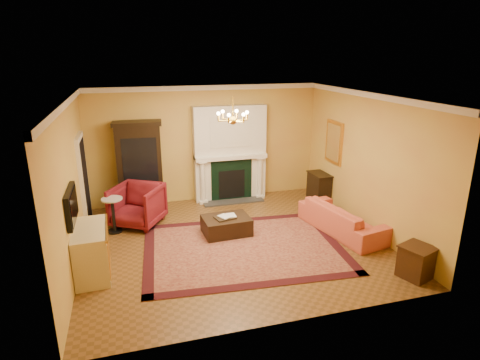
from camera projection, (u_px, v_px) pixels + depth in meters
name	position (u px, v px, depth m)	size (l,w,h in m)	color
floor	(234.00, 242.00, 8.39)	(6.00, 5.50, 0.02)	brown
ceiling	(233.00, 96.00, 7.47)	(6.00, 5.50, 0.02)	white
wall_back	(206.00, 144.00, 10.46)	(6.00, 0.02, 3.00)	gold
wall_front	(286.00, 230.00, 5.40)	(6.00, 0.02, 3.00)	gold
wall_left	(70.00, 187.00, 7.14)	(0.02, 5.50, 3.00)	gold
wall_right	(367.00, 162.00, 8.72)	(0.02, 5.50, 3.00)	gold
fireplace	(230.00, 155.00, 10.54)	(1.90, 0.70, 2.50)	silver
crown_molding	(221.00, 95.00, 8.37)	(6.00, 5.50, 0.12)	white
doorway	(84.00, 182.00, 8.85)	(0.08, 1.05, 2.10)	silver
tv_panel	(71.00, 206.00, 6.66)	(0.09, 0.95, 0.58)	black
gilt_mirror	(334.00, 142.00, 9.94)	(0.06, 0.76, 1.05)	gold
chandelier	(233.00, 117.00, 7.59)	(0.63, 0.55, 0.53)	gold
oriental_rug	(244.00, 248.00, 8.11)	(3.95, 2.96, 0.02)	#4E1010
china_cabinet	(140.00, 168.00, 9.90)	(1.06, 0.48, 2.12)	black
wingback_armchair	(137.00, 203.00, 9.08)	(1.00, 0.94, 1.03)	maroon
pedestal_table	(113.00, 213.00, 8.70)	(0.44, 0.44, 0.79)	black
commode	(92.00, 251.00, 7.05)	(0.56, 1.19, 0.88)	beige
coral_sofa	(343.00, 214.00, 8.74)	(2.14, 0.62, 0.84)	#CB6440
end_table	(416.00, 263.00, 7.00)	(0.48, 0.48, 0.56)	#371B0F
console_table	(319.00, 188.00, 10.54)	(0.38, 0.67, 0.75)	black
leather_ottoman	(226.00, 225.00, 8.70)	(0.99, 0.72, 0.37)	black
ottoman_tray	(225.00, 218.00, 8.59)	(0.41, 0.32, 0.03)	black
book_a	(221.00, 213.00, 8.48)	(0.20, 0.03, 0.27)	gray
book_b	(227.00, 211.00, 8.59)	(0.19, 0.02, 0.26)	gray
topiary_left	(203.00, 147.00, 10.23)	(0.16, 0.16, 0.43)	gray
topiary_right	(253.00, 144.00, 10.57)	(0.17, 0.17, 0.46)	gray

